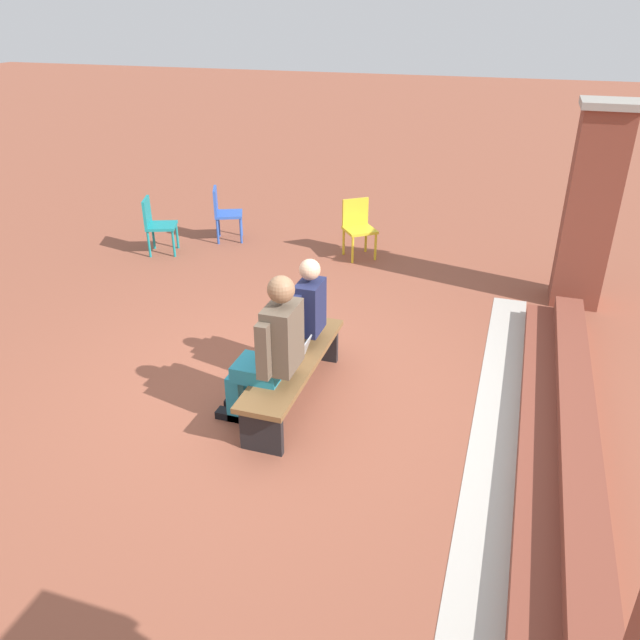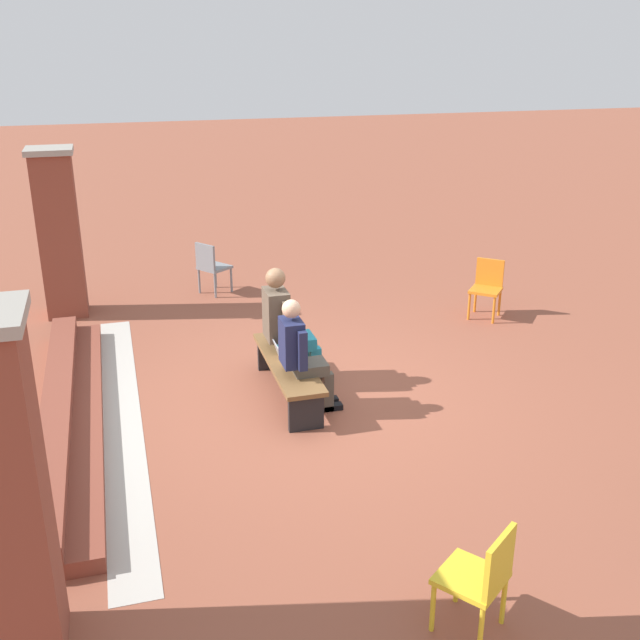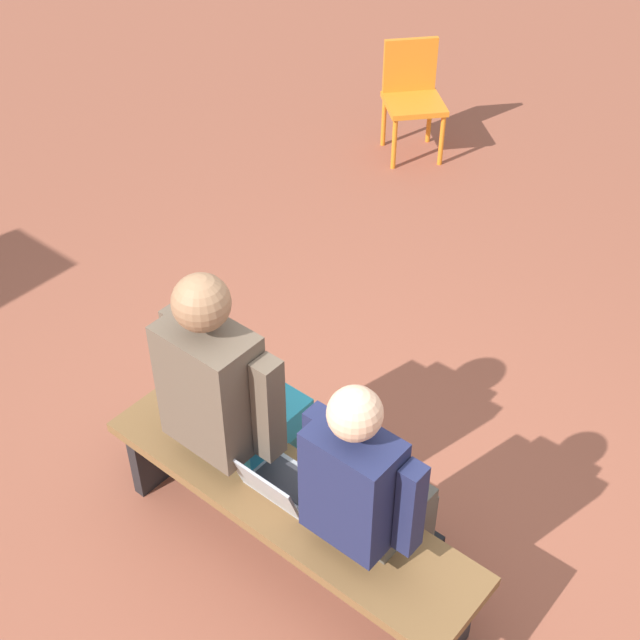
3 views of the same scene
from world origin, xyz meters
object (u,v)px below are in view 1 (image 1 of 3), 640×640
(laptop, at_px, (294,356))
(plastic_chair_near_bench_right, at_px, (223,211))
(person_adult, at_px, (271,348))
(person_student, at_px, (300,317))
(plastic_chair_mid_courtyard, at_px, (156,222))
(plastic_chair_far_right, at_px, (358,225))
(bench, at_px, (294,368))

(laptop, distance_m, plastic_chair_near_bench_right, 4.71)
(person_adult, xyz_separation_m, plastic_chair_near_bench_right, (-4.26, -2.52, -0.27))
(laptop, bearing_deg, person_student, -168.94)
(person_adult, relative_size, laptop, 4.47)
(person_adult, height_order, plastic_chair_mid_courtyard, person_adult)
(person_adult, distance_m, plastic_chair_far_right, 4.26)
(person_student, xyz_separation_m, person_adult, (0.73, -0.01, 0.05))
(bench, bearing_deg, plastic_chair_far_right, -173.92)
(person_student, distance_m, plastic_chair_far_right, 3.53)
(person_adult, xyz_separation_m, plastic_chair_mid_courtyard, (-3.43, -3.22, -0.27))
(laptop, height_order, plastic_chair_near_bench_right, plastic_chair_near_bench_right)
(laptop, distance_m, plastic_chair_mid_courtyard, 4.53)
(bench, relative_size, laptop, 5.63)
(person_student, height_order, plastic_chair_mid_courtyard, person_student)
(bench, xyz_separation_m, plastic_chair_mid_courtyard, (-3.06, -3.30, 0.13))
(laptop, xyz_separation_m, plastic_chair_mid_courtyard, (-3.09, -3.31, -0.02))
(person_student, height_order, person_adult, person_adult)
(bench, height_order, plastic_chair_far_right, plastic_chair_far_right)
(person_adult, distance_m, plastic_chair_mid_courtyard, 4.71)
(laptop, relative_size, plastic_chair_far_right, 0.38)
(plastic_chair_near_bench_right, bearing_deg, bench, 33.66)
(person_adult, bearing_deg, plastic_chair_near_bench_right, -149.38)
(plastic_chair_mid_courtyard, distance_m, plastic_chair_near_bench_right, 1.09)
(person_adult, distance_m, laptop, 0.43)
(person_adult, relative_size, plastic_chair_mid_courtyard, 1.70)
(person_adult, xyz_separation_m, plastic_chair_far_right, (-4.24, -0.34, -0.27))
(laptop, height_order, plastic_chair_mid_courtyard, plastic_chair_mid_courtyard)
(bench, height_order, plastic_chair_mid_courtyard, plastic_chair_mid_courtyard)
(plastic_chair_far_right, xyz_separation_m, plastic_chair_near_bench_right, (-0.02, -2.18, 0.00))
(person_adult, bearing_deg, bench, 168.76)
(person_student, distance_m, person_adult, 0.73)
(bench, xyz_separation_m, plastic_chair_near_bench_right, (-3.89, -2.59, 0.13))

